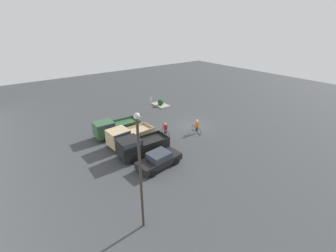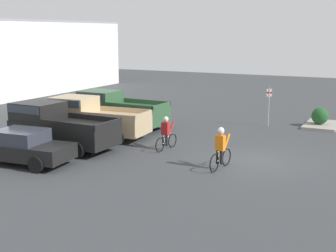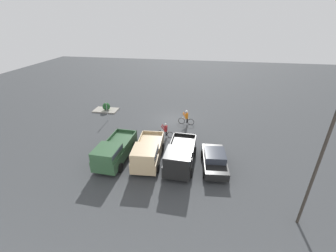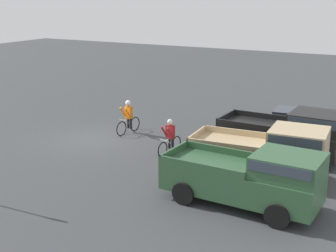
{
  "view_description": "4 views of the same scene",
  "coord_description": "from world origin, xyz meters",
  "px_view_note": "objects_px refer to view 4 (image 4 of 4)",
  "views": [
    {
      "loc": [
        -19.51,
        18.72,
        12.38
      ],
      "look_at": [
        -0.2,
        4.11,
        1.2
      ],
      "focal_mm": 24.0,
      "sensor_mm": 36.0,
      "label": 1
    },
    {
      "loc": [
        -19.18,
        -5.42,
        5.51
      ],
      "look_at": [
        -0.2,
        4.11,
        1.2
      ],
      "focal_mm": 50.0,
      "sensor_mm": 36.0,
      "label": 2
    },
    {
      "loc": [
        -3.68,
        24.38,
        11.44
      ],
      "look_at": [
        -0.2,
        4.11,
        1.2
      ],
      "focal_mm": 24.0,
      "sensor_mm": 36.0,
      "label": 3
    },
    {
      "loc": [
        17.63,
        13.79,
        6.97
      ],
      "look_at": [
        -0.2,
        4.11,
        1.2
      ],
      "focal_mm": 50.0,
      "sensor_mm": 36.0,
      "label": 4
    }
  ],
  "objects_px": {
    "sedan_0": "(294,124)",
    "pickup_truck_2": "(252,177)",
    "cyclist_0": "(170,136)",
    "cyclist_1": "(128,116)",
    "pickup_truck_1": "(269,151)",
    "pickup_truck_0": "(289,133)"
  },
  "relations": [
    {
      "from": "pickup_truck_1",
      "to": "cyclist_0",
      "type": "xyz_separation_m",
      "value": [
        -0.68,
        -4.73,
        -0.28
      ]
    },
    {
      "from": "cyclist_0",
      "to": "sedan_0",
      "type": "bearing_deg",
      "value": 138.26
    },
    {
      "from": "sedan_0",
      "to": "cyclist_0",
      "type": "height_order",
      "value": "cyclist_0"
    },
    {
      "from": "sedan_0",
      "to": "pickup_truck_0",
      "type": "distance_m",
      "value": 2.87
    },
    {
      "from": "sedan_0",
      "to": "cyclist_0",
      "type": "xyz_separation_m",
      "value": [
        4.89,
        -4.36,
        0.06
      ]
    },
    {
      "from": "cyclist_0",
      "to": "pickup_truck_0",
      "type": "bearing_deg",
      "value": 113.31
    },
    {
      "from": "cyclist_0",
      "to": "cyclist_1",
      "type": "height_order",
      "value": "cyclist_1"
    },
    {
      "from": "pickup_truck_1",
      "to": "pickup_truck_2",
      "type": "height_order",
      "value": "pickup_truck_1"
    },
    {
      "from": "pickup_truck_0",
      "to": "pickup_truck_2",
      "type": "relative_size",
      "value": 0.98
    },
    {
      "from": "pickup_truck_0",
      "to": "pickup_truck_1",
      "type": "relative_size",
      "value": 1.0
    },
    {
      "from": "sedan_0",
      "to": "pickup_truck_2",
      "type": "bearing_deg",
      "value": 4.43
    },
    {
      "from": "cyclist_1",
      "to": "pickup_truck_2",
      "type": "bearing_deg",
      "value": 57.58
    },
    {
      "from": "pickup_truck_0",
      "to": "cyclist_1",
      "type": "distance_m",
      "value": 8.22
    },
    {
      "from": "sedan_0",
      "to": "pickup_truck_2",
      "type": "height_order",
      "value": "pickup_truck_2"
    },
    {
      "from": "pickup_truck_1",
      "to": "cyclist_1",
      "type": "distance_m",
      "value": 8.51
    },
    {
      "from": "pickup_truck_0",
      "to": "pickup_truck_1",
      "type": "height_order",
      "value": "pickup_truck_0"
    },
    {
      "from": "cyclist_0",
      "to": "cyclist_1",
      "type": "bearing_deg",
      "value": -118.1
    },
    {
      "from": "pickup_truck_2",
      "to": "pickup_truck_1",
      "type": "bearing_deg",
      "value": -174.27
    },
    {
      "from": "pickup_truck_0",
      "to": "cyclist_0",
      "type": "relative_size",
      "value": 2.96
    },
    {
      "from": "pickup_truck_0",
      "to": "pickup_truck_2",
      "type": "xyz_separation_m",
      "value": [
        5.6,
        0.2,
        -0.03
      ]
    },
    {
      "from": "pickup_truck_2",
      "to": "cyclist_0",
      "type": "xyz_separation_m",
      "value": [
        -3.53,
        -5.01,
        -0.28
      ]
    },
    {
      "from": "sedan_0",
      "to": "pickup_truck_2",
      "type": "xyz_separation_m",
      "value": [
        8.42,
        0.65,
        0.34
      ]
    }
  ]
}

